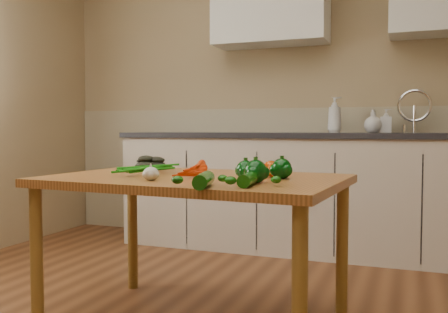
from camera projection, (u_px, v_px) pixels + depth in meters
room at (149, 47)px, 1.95m from camera, size 4.04×5.04×2.64m
counter_run at (305, 191)px, 3.80m from camera, size 2.84×0.64×1.14m
table at (195, 193)px, 2.30m from camera, size 1.38×0.94×0.71m
soap_bottle_a at (335, 115)px, 3.79m from camera, size 0.13×0.13×0.27m
soap_bottle_b at (386, 121)px, 3.70m from camera, size 0.08×0.08×0.18m
soap_bottle_c at (373, 121)px, 3.71m from camera, size 0.18×0.18×0.17m
carrot_bunch at (180, 169)px, 2.32m from camera, size 0.26×0.21×0.07m
leafy_greens at (146, 161)px, 2.68m from camera, size 0.19×0.17×0.09m
garlic_bulb at (151, 174)px, 2.11m from camera, size 0.07×0.07×0.06m
pepper_a at (246, 170)px, 2.14m from camera, size 0.08×0.08×0.08m
pepper_b at (282, 169)px, 2.18m from camera, size 0.09×0.09×0.09m
pepper_c at (256, 172)px, 2.01m from camera, size 0.09×0.09×0.09m
tomato_a at (256, 169)px, 2.31m from camera, size 0.08×0.08×0.07m
tomato_b at (271, 168)px, 2.34m from camera, size 0.08×0.08×0.07m
tomato_c at (274, 170)px, 2.25m from camera, size 0.07×0.07×0.06m
zucchini_a at (249, 179)px, 1.92m from camera, size 0.07×0.21×0.05m
zucchini_b at (204, 180)px, 1.85m from camera, size 0.10×0.21×0.06m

